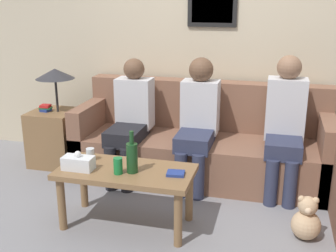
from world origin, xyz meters
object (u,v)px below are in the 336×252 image
(wine_bottle, at_px, (132,157))
(person_middle, at_px, (198,118))
(drinking_glass, at_px, (90,154))
(person_left, at_px, (131,116))
(couch_main, at_px, (202,145))
(coffee_table, at_px, (126,178))
(person_right, at_px, (285,122))
(teddy_bear, at_px, (306,220))

(wine_bottle, xyz_separation_m, person_middle, (0.30, 0.95, 0.05))
(drinking_glass, height_order, person_left, person_left)
(couch_main, distance_m, coffee_table, 1.15)
(person_left, bearing_deg, person_right, 1.21)
(person_left, bearing_deg, wine_bottle, -69.93)
(wine_bottle, xyz_separation_m, drinking_glass, (-0.39, 0.14, -0.07))
(couch_main, distance_m, person_middle, 0.36)
(wine_bottle, distance_m, drinking_glass, 0.42)
(drinking_glass, bearing_deg, person_right, 29.52)
(person_middle, bearing_deg, couch_main, 85.18)
(person_middle, relative_size, teddy_bear, 3.47)
(drinking_glass, xyz_separation_m, teddy_bear, (1.65, 0.04, -0.36))
(coffee_table, distance_m, wine_bottle, 0.21)
(person_left, distance_m, teddy_bear, 1.83)
(couch_main, xyz_separation_m, person_right, (0.75, -0.15, 0.34))
(person_left, height_order, person_middle, person_middle)
(couch_main, relative_size, person_middle, 2.05)
(person_left, distance_m, person_middle, 0.65)
(person_middle, bearing_deg, person_right, 1.57)
(coffee_table, xyz_separation_m, drinking_glass, (-0.33, 0.10, 0.12))
(teddy_bear, bearing_deg, wine_bottle, -172.05)
(couch_main, bearing_deg, drinking_glass, -125.91)
(couch_main, bearing_deg, person_right, -11.58)
(teddy_bear, bearing_deg, person_middle, 141.05)
(drinking_glass, xyz_separation_m, person_middle, (0.70, 0.81, 0.12))
(person_left, bearing_deg, drinking_glass, -93.75)
(coffee_table, relative_size, person_right, 0.84)
(coffee_table, relative_size, teddy_bear, 3.03)
(coffee_table, height_order, person_right, person_right)
(wine_bottle, xyz_separation_m, person_right, (1.07, 0.97, 0.07))
(couch_main, relative_size, wine_bottle, 7.56)
(person_left, relative_size, person_middle, 0.97)
(coffee_table, distance_m, person_middle, 1.01)
(wine_bottle, relative_size, drinking_glass, 3.22)
(couch_main, relative_size, person_left, 2.11)
(wine_bottle, bearing_deg, person_left, 110.07)
(coffee_table, distance_m, drinking_glass, 0.37)
(teddy_bear, bearing_deg, coffee_table, -173.98)
(couch_main, xyz_separation_m, person_left, (-0.66, -0.18, 0.29))
(coffee_table, xyz_separation_m, person_middle, (0.37, 0.91, 0.24))
(person_left, relative_size, person_right, 0.94)
(coffee_table, distance_m, teddy_bear, 1.35)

